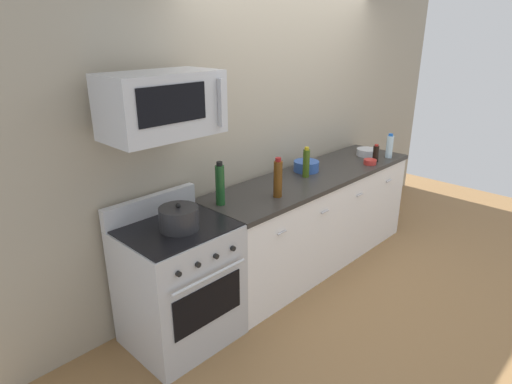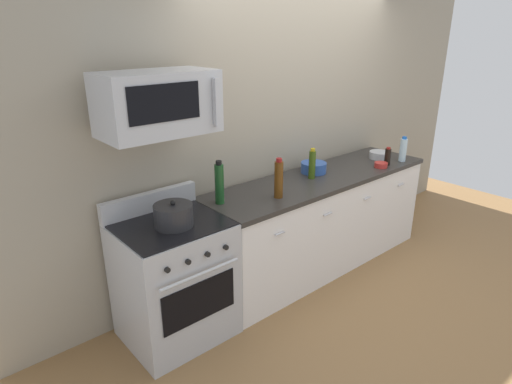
{
  "view_description": "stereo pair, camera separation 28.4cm",
  "coord_description": "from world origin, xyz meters",
  "px_view_note": "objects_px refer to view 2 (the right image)",
  "views": [
    {
      "loc": [
        -3.15,
        -2.27,
        2.2
      ],
      "look_at": [
        -0.85,
        -0.05,
        0.99
      ],
      "focal_mm": 30.44,
      "sensor_mm": 36.0,
      "label": 1
    },
    {
      "loc": [
        -2.94,
        -2.47,
        2.2
      ],
      "look_at": [
        -0.85,
        -0.05,
        0.99
      ],
      "focal_mm": 30.44,
      "sensor_mm": 36.0,
      "label": 2
    }
  ],
  "objects_px": {
    "bottle_wine_amber": "(279,179)",
    "stockpot": "(174,215)",
    "range_oven": "(175,279)",
    "bottle_wine_green": "(219,183)",
    "bottle_olive_oil": "(312,164)",
    "bowl_steel_prep": "(380,155)",
    "bowl_red_small": "(381,165)",
    "bottle_soy_sauce_dark": "(388,157)",
    "bowl_blue_mixing": "(314,167)",
    "bottle_water_clear": "(403,150)",
    "microwave": "(158,103)"
  },
  "relations": [
    {
      "from": "microwave",
      "to": "bottle_soy_sauce_dark",
      "type": "bearing_deg",
      "value": -5.76
    },
    {
      "from": "bowl_red_small",
      "to": "microwave",
      "type": "bearing_deg",
      "value": 173.65
    },
    {
      "from": "range_oven",
      "to": "bowl_blue_mixing",
      "type": "height_order",
      "value": "range_oven"
    },
    {
      "from": "bottle_wine_green",
      "to": "bottle_olive_oil",
      "type": "relative_size",
      "value": 1.23
    },
    {
      "from": "bowl_red_small",
      "to": "bottle_wine_green",
      "type": "bearing_deg",
      "value": 170.77
    },
    {
      "from": "bottle_water_clear",
      "to": "bottle_wine_amber",
      "type": "bearing_deg",
      "value": 176.84
    },
    {
      "from": "bowl_red_small",
      "to": "stockpot",
      "type": "distance_m",
      "value": 2.24
    },
    {
      "from": "bottle_water_clear",
      "to": "stockpot",
      "type": "distance_m",
      "value": 2.58
    },
    {
      "from": "bottle_wine_amber",
      "to": "stockpot",
      "type": "distance_m",
      "value": 0.92
    },
    {
      "from": "microwave",
      "to": "bottle_soy_sauce_dark",
      "type": "xyz_separation_m",
      "value": [
        2.35,
        -0.24,
        -0.75
      ]
    },
    {
      "from": "range_oven",
      "to": "bowl_red_small",
      "type": "height_order",
      "value": "range_oven"
    },
    {
      "from": "bottle_soy_sauce_dark",
      "to": "bottle_olive_oil",
      "type": "distance_m",
      "value": 0.9
    },
    {
      "from": "microwave",
      "to": "bottle_olive_oil",
      "type": "distance_m",
      "value": 1.63
    },
    {
      "from": "stockpot",
      "to": "bowl_steel_prep",
      "type": "bearing_deg",
      "value": 0.9
    },
    {
      "from": "bowl_steel_prep",
      "to": "microwave",
      "type": "bearing_deg",
      "value": 178.64
    },
    {
      "from": "bottle_wine_green",
      "to": "bottle_olive_oil",
      "type": "distance_m",
      "value": 0.99
    },
    {
      "from": "bottle_water_clear",
      "to": "bowl_blue_mixing",
      "type": "height_order",
      "value": "bottle_water_clear"
    },
    {
      "from": "bottle_wine_green",
      "to": "bowl_steel_prep",
      "type": "bearing_deg",
      "value": -2.68
    },
    {
      "from": "microwave",
      "to": "bowl_steel_prep",
      "type": "distance_m",
      "value": 2.61
    },
    {
      "from": "bowl_blue_mixing",
      "to": "microwave",
      "type": "bearing_deg",
      "value": -177.29
    },
    {
      "from": "bottle_wine_green",
      "to": "bottle_wine_amber",
      "type": "height_order",
      "value": "bottle_wine_green"
    },
    {
      "from": "range_oven",
      "to": "bowl_steel_prep",
      "type": "height_order",
      "value": "range_oven"
    },
    {
      "from": "range_oven",
      "to": "stockpot",
      "type": "xyz_separation_m",
      "value": [
        0.0,
        -0.05,
        0.53
      ]
    },
    {
      "from": "bottle_wine_amber",
      "to": "bowl_blue_mixing",
      "type": "height_order",
      "value": "bottle_wine_amber"
    },
    {
      "from": "range_oven",
      "to": "bottle_water_clear",
      "type": "distance_m",
      "value": 2.65
    },
    {
      "from": "bowl_steel_prep",
      "to": "stockpot",
      "type": "xyz_separation_m",
      "value": [
        -2.49,
        -0.04,
        0.04
      ]
    },
    {
      "from": "bottle_soy_sauce_dark",
      "to": "bowl_blue_mixing",
      "type": "xyz_separation_m",
      "value": [
        -0.74,
        0.31,
        -0.03
      ]
    },
    {
      "from": "bottle_olive_oil",
      "to": "bottle_wine_green",
      "type": "bearing_deg",
      "value": 176.36
    },
    {
      "from": "bottle_olive_oil",
      "to": "bowl_blue_mixing",
      "type": "distance_m",
      "value": 0.19
    },
    {
      "from": "bottle_wine_green",
      "to": "microwave",
      "type": "bearing_deg",
      "value": -175.93
    },
    {
      "from": "bottle_soy_sauce_dark",
      "to": "bottle_water_clear",
      "type": "bearing_deg",
      "value": -6.82
    },
    {
      "from": "bowl_blue_mixing",
      "to": "bottle_olive_oil",
      "type": "bearing_deg",
      "value": -143.43
    },
    {
      "from": "bowl_steel_prep",
      "to": "stockpot",
      "type": "bearing_deg",
      "value": -179.1
    },
    {
      "from": "microwave",
      "to": "bottle_wine_green",
      "type": "height_order",
      "value": "microwave"
    },
    {
      "from": "bottle_soy_sauce_dark",
      "to": "bowl_blue_mixing",
      "type": "height_order",
      "value": "bottle_soy_sauce_dark"
    },
    {
      "from": "bottle_wine_green",
      "to": "bowl_blue_mixing",
      "type": "relative_size",
      "value": 1.43
    },
    {
      "from": "range_oven",
      "to": "bottle_wine_amber",
      "type": "bearing_deg",
      "value": -7.94
    },
    {
      "from": "range_oven",
      "to": "microwave",
      "type": "distance_m",
      "value": 1.28
    },
    {
      "from": "range_oven",
      "to": "stockpot",
      "type": "bearing_deg",
      "value": -90.0
    },
    {
      "from": "bottle_olive_oil",
      "to": "bowl_steel_prep",
      "type": "relative_size",
      "value": 1.28
    },
    {
      "from": "microwave",
      "to": "bottle_water_clear",
      "type": "height_order",
      "value": "microwave"
    },
    {
      "from": "bottle_olive_oil",
      "to": "bottle_wine_amber",
      "type": "relative_size",
      "value": 0.86
    },
    {
      "from": "bowl_red_small",
      "to": "bottle_soy_sauce_dark",
      "type": "bearing_deg",
      "value": 5.26
    },
    {
      "from": "microwave",
      "to": "bottle_water_clear",
      "type": "bearing_deg",
      "value": -5.86
    },
    {
      "from": "range_oven",
      "to": "bowl_red_small",
      "type": "bearing_deg",
      "value": -5.22
    },
    {
      "from": "bottle_olive_oil",
      "to": "bottle_water_clear",
      "type": "bearing_deg",
      "value": -12.06
    },
    {
      "from": "bowl_blue_mixing",
      "to": "bowl_red_small",
      "type": "relative_size",
      "value": 1.88
    },
    {
      "from": "bowl_red_small",
      "to": "bowl_steel_prep",
      "type": "distance_m",
      "value": 0.32
    },
    {
      "from": "bottle_wine_amber",
      "to": "bowl_red_small",
      "type": "height_order",
      "value": "bottle_wine_amber"
    },
    {
      "from": "bottle_wine_green",
      "to": "bowl_red_small",
      "type": "xyz_separation_m",
      "value": [
        1.74,
        -0.28,
        -0.14
      ]
    }
  ]
}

